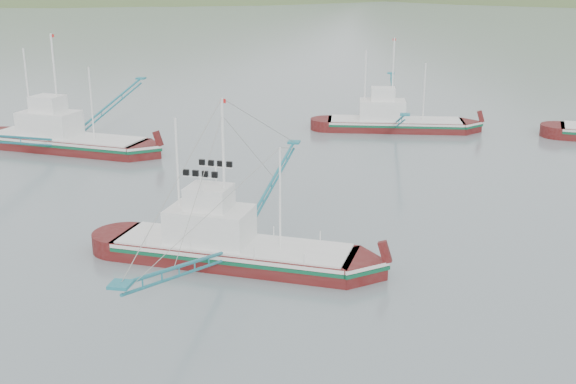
# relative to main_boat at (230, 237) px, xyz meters

# --- Properties ---
(ground) EXTENTS (1200.00, 1200.00, 0.00)m
(ground) POSITION_rel_main_boat_xyz_m (2.66, -2.82, -1.48)
(ground) COLOR slate
(ground) RESTS_ON ground
(main_boat) EXTENTS (13.64, 24.08, 9.78)m
(main_boat) POSITION_rel_main_boat_xyz_m (0.00, 0.00, 0.00)
(main_boat) COLOR #490C0C
(main_boat) RESTS_ON ground
(bg_boat_left) EXTENTS (15.29, 26.74, 10.90)m
(bg_boat_left) POSITION_rel_main_boat_xyz_m (-20.81, 22.07, 0.28)
(bg_boat_left) COLOR #490C0C
(bg_boat_left) RESTS_ON ground
(bg_boat_far) EXTENTS (13.52, 23.98, 9.72)m
(bg_boat_far) POSITION_rel_main_boat_xyz_m (7.53, 35.21, -0.14)
(bg_boat_far) COLOR #490C0C
(bg_boat_far) RESTS_ON ground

